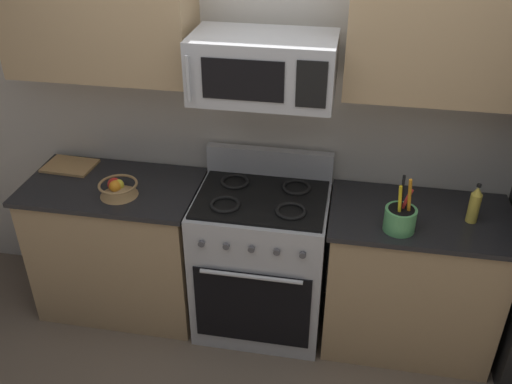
# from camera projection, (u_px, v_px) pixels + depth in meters

# --- Properties ---
(wall_back) EXTENTS (8.00, 0.10, 2.60)m
(wall_back) POSITION_uv_depth(u_px,v_px,m) (273.00, 110.00, 3.30)
(wall_back) COLOR beige
(wall_back) RESTS_ON ground
(counter_left) EXTENTS (1.03, 0.61, 0.91)m
(counter_left) POSITION_uv_depth(u_px,v_px,m) (120.00, 246.00, 3.56)
(counter_left) COLOR tan
(counter_left) RESTS_ON ground
(range_oven) EXTENTS (0.76, 0.65, 1.09)m
(range_oven) POSITION_uv_depth(u_px,v_px,m) (261.00, 260.00, 3.41)
(range_oven) COLOR #B2B5BA
(range_oven) RESTS_ON ground
(counter_right) EXTENTS (0.99, 0.61, 0.91)m
(counter_right) POSITION_uv_depth(u_px,v_px,m) (410.00, 279.00, 3.28)
(counter_right) COLOR tan
(counter_right) RESTS_ON ground
(microwave) EXTENTS (0.72, 0.44, 0.32)m
(microwave) POSITION_uv_depth(u_px,v_px,m) (263.00, 67.00, 2.81)
(microwave) COLOR #B2B5BA
(upper_cabinets_left) EXTENTS (1.02, 0.34, 0.80)m
(upper_cabinets_left) POSITION_uv_depth(u_px,v_px,m) (95.00, 1.00, 2.92)
(upper_cabinets_left) COLOR tan
(upper_cabinets_right) EXTENTS (0.98, 0.34, 0.80)m
(upper_cabinets_right) POSITION_uv_depth(u_px,v_px,m) (454.00, 17.00, 2.65)
(upper_cabinets_right) COLOR tan
(utensil_crock) EXTENTS (0.16, 0.16, 0.33)m
(utensil_crock) POSITION_uv_depth(u_px,v_px,m) (400.00, 218.00, 2.89)
(utensil_crock) COLOR #59AD66
(utensil_crock) RESTS_ON counter_right
(fruit_basket) EXTENTS (0.22, 0.22, 0.10)m
(fruit_basket) POSITION_uv_depth(u_px,v_px,m) (118.00, 188.00, 3.20)
(fruit_basket) COLOR #9E7A4C
(fruit_basket) RESTS_ON counter_left
(cutting_board) EXTENTS (0.31, 0.24, 0.02)m
(cutting_board) POSITION_uv_depth(u_px,v_px,m) (70.00, 166.00, 3.51)
(cutting_board) COLOR tan
(cutting_board) RESTS_ON counter_left
(bottle_oil) EXTENTS (0.06, 0.06, 0.23)m
(bottle_oil) POSITION_uv_depth(u_px,v_px,m) (475.00, 205.00, 2.94)
(bottle_oil) COLOR gold
(bottle_oil) RESTS_ON counter_right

